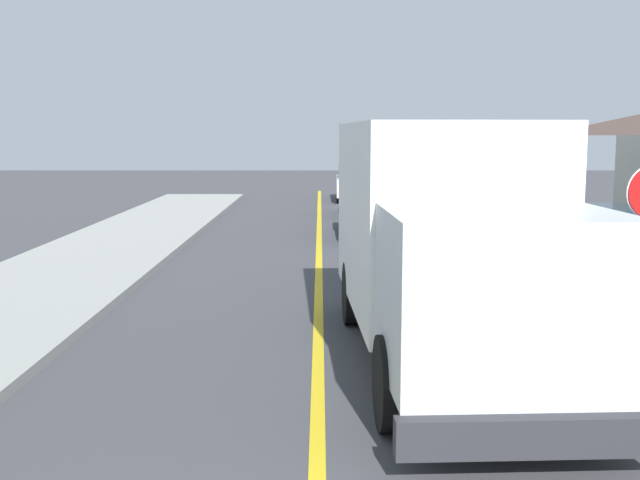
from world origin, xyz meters
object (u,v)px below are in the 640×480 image
object	(u,v)px
box_truck	(445,230)
parked_car_near	(434,241)
parked_van_across	(590,252)
parked_car_furthest	(356,183)
parked_car_mid	(373,209)
parked_car_far	(371,194)

from	to	relation	value
box_truck	parked_car_near	world-z (taller)	box_truck
parked_car_near	parked_van_across	distance (m)	3.15
parked_car_near	parked_car_furthest	xyz separation A→B (m)	(-0.75, 19.16, 0.00)
parked_car_mid	parked_van_across	world-z (taller)	same
parked_car_near	parked_car_furthest	bearing A→B (deg)	92.24
box_truck	parked_van_across	distance (m)	5.71
parked_car_furthest	parked_van_across	distance (m)	20.92
parked_car_far	parked_van_across	world-z (taller)	same
parked_car_near	parked_car_far	xyz separation A→B (m)	(-0.51, 12.60, 0.00)
parked_car_furthest	parked_car_near	bearing A→B (deg)	-87.76
parked_van_across	parked_car_furthest	bearing A→B (deg)	99.72
box_truck	parked_car_near	size ratio (longest dim) A/B	1.64
parked_van_across	parked_car_far	bearing A→B (deg)	103.17
parked_car_near	parked_car_furthest	size ratio (longest dim) A/B	1.01
parked_car_far	parked_van_across	distance (m)	14.45
box_truck	parked_van_across	size ratio (longest dim) A/B	1.63
parked_car_near	parked_car_far	distance (m)	12.61
box_truck	parked_car_far	world-z (taller)	box_truck
parked_car_near	parked_van_across	size ratio (longest dim) A/B	1.00
box_truck	parked_car_near	xyz separation A→B (m)	(0.72, 5.87, -0.97)
parked_car_far	parked_van_across	bearing A→B (deg)	-76.83
parked_car_near	parked_car_furthest	world-z (taller)	same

